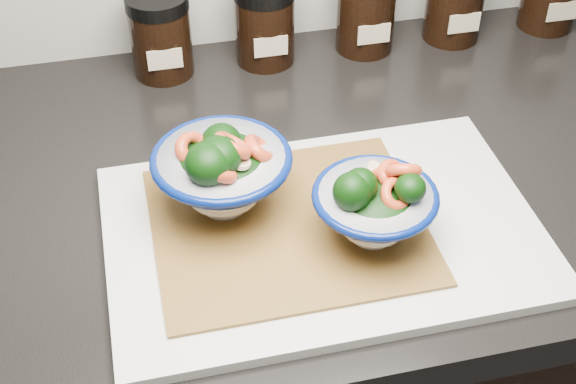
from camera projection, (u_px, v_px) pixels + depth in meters
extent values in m
cube|color=black|center=(391.00, 167.00, 0.96)|extent=(3.50, 0.60, 0.04)
cube|color=silver|center=(323.00, 231.00, 0.84)|extent=(0.45, 0.30, 0.01)
cube|color=olive|center=(288.00, 225.00, 0.84)|extent=(0.28, 0.24, 0.00)
cylinder|color=white|center=(224.00, 200.00, 0.85)|extent=(0.05, 0.05, 0.01)
ellipsoid|color=white|center=(223.00, 189.00, 0.84)|extent=(0.08, 0.08, 0.04)
torus|color=#051656|center=(221.00, 159.00, 0.82)|extent=(0.15, 0.15, 0.01)
torus|color=#051656|center=(222.00, 170.00, 0.83)|extent=(0.12, 0.12, 0.00)
ellipsoid|color=black|center=(222.00, 167.00, 0.82)|extent=(0.11, 0.11, 0.05)
ellipsoid|color=black|center=(206.00, 170.00, 0.79)|extent=(0.04, 0.04, 0.04)
cylinder|color=#477233|center=(207.00, 180.00, 0.80)|extent=(0.01, 0.01, 0.02)
ellipsoid|color=black|center=(222.00, 144.00, 0.83)|extent=(0.04, 0.04, 0.05)
cylinder|color=#477233|center=(222.00, 156.00, 0.84)|extent=(0.01, 0.01, 0.03)
ellipsoid|color=black|center=(218.00, 156.00, 0.79)|extent=(0.05, 0.05, 0.04)
cylinder|color=#477233|center=(219.00, 169.00, 0.80)|extent=(0.02, 0.01, 0.03)
ellipsoid|color=black|center=(208.00, 164.00, 0.78)|extent=(0.05, 0.05, 0.04)
cylinder|color=#477233|center=(209.00, 177.00, 0.79)|extent=(0.02, 0.02, 0.03)
torus|color=#D54E28|center=(217.00, 171.00, 0.78)|extent=(0.05, 0.05, 0.05)
torus|color=#D54E28|center=(232.00, 145.00, 0.79)|extent=(0.06, 0.06, 0.04)
torus|color=#D54E28|center=(221.00, 152.00, 0.79)|extent=(0.06, 0.06, 0.04)
torus|color=#D54E28|center=(259.00, 149.00, 0.82)|extent=(0.05, 0.06, 0.05)
torus|color=#D54E28|center=(193.00, 149.00, 0.82)|extent=(0.05, 0.06, 0.05)
cylinder|color=#CCBC8E|center=(240.00, 163.00, 0.79)|extent=(0.02, 0.02, 0.01)
cylinder|color=white|center=(372.00, 232.00, 0.82)|extent=(0.04, 0.04, 0.01)
ellipsoid|color=white|center=(373.00, 222.00, 0.81)|extent=(0.07, 0.07, 0.03)
torus|color=#051656|center=(375.00, 196.00, 0.79)|extent=(0.13, 0.13, 0.01)
torus|color=#051656|center=(375.00, 206.00, 0.80)|extent=(0.10, 0.10, 0.00)
ellipsoid|color=black|center=(375.00, 203.00, 0.79)|extent=(0.09, 0.09, 0.04)
ellipsoid|color=black|center=(360.00, 186.00, 0.77)|extent=(0.03, 0.03, 0.04)
cylinder|color=#477233|center=(359.00, 195.00, 0.78)|extent=(0.01, 0.01, 0.02)
ellipsoid|color=black|center=(352.00, 192.00, 0.76)|extent=(0.04, 0.04, 0.04)
cylinder|color=#477233|center=(351.00, 202.00, 0.77)|extent=(0.01, 0.01, 0.02)
ellipsoid|color=black|center=(410.00, 188.00, 0.77)|extent=(0.03, 0.03, 0.03)
cylinder|color=#477233|center=(409.00, 197.00, 0.77)|extent=(0.01, 0.01, 0.02)
torus|color=#D54E28|center=(403.00, 171.00, 0.78)|extent=(0.05, 0.04, 0.04)
torus|color=#D54E28|center=(389.00, 173.00, 0.79)|extent=(0.05, 0.04, 0.05)
torus|color=#D54E28|center=(391.00, 175.00, 0.79)|extent=(0.05, 0.05, 0.04)
torus|color=#D54E28|center=(356.00, 188.00, 0.76)|extent=(0.05, 0.04, 0.05)
torus|color=#D54E28|center=(396.00, 194.00, 0.77)|extent=(0.05, 0.05, 0.04)
cylinder|color=#CCBC8E|center=(375.00, 169.00, 0.80)|extent=(0.02, 0.02, 0.02)
cylinder|color=#CCBC8E|center=(386.00, 185.00, 0.79)|extent=(0.02, 0.02, 0.01)
cylinder|color=black|center=(161.00, 41.00, 1.05)|extent=(0.08, 0.08, 0.09)
cylinder|color=black|center=(157.00, 2.00, 1.01)|extent=(0.08, 0.08, 0.02)
cube|color=#C6B793|center=(165.00, 59.00, 1.03)|extent=(0.04, 0.00, 0.03)
cylinder|color=black|center=(265.00, 29.00, 1.08)|extent=(0.08, 0.08, 0.09)
cube|color=#C6B793|center=(271.00, 47.00, 1.05)|extent=(0.04, 0.00, 0.03)
cylinder|color=black|center=(366.00, 17.00, 1.10)|extent=(0.08, 0.08, 0.09)
cube|color=#C6B793|center=(374.00, 34.00, 1.07)|extent=(0.04, 0.00, 0.03)
cylinder|color=black|center=(454.00, 7.00, 1.12)|extent=(0.08, 0.08, 0.09)
cube|color=#C6B793|center=(464.00, 23.00, 1.10)|extent=(0.04, 0.00, 0.03)
cube|color=#C6B793|center=(563.00, 11.00, 1.12)|extent=(0.05, 0.00, 0.03)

